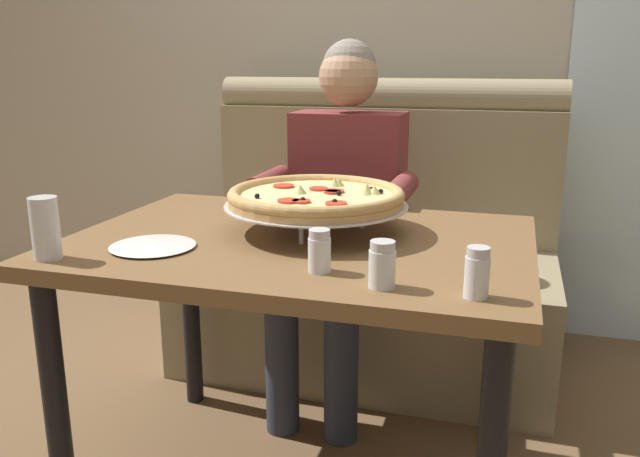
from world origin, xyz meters
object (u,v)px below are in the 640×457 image
object	(u,v)px
plate_near_left	(153,244)
drinking_glass	(46,232)
diner_main	(341,202)
shaker_pepper_flakes	(382,268)
dining_table	(300,272)
booth_bench	(370,265)
shaker_oregano	(319,254)
pizza	(316,198)
patio_chair	(620,192)
shaker_parmesan	(477,276)

from	to	relation	value
plate_near_left	drinking_glass	size ratio (longest dim) A/B	1.44
diner_main	shaker_pepper_flakes	size ratio (longest dim) A/B	12.95
dining_table	plate_near_left	xyz separation A→B (m)	(-0.32, -0.20, 0.11)
diner_main	plate_near_left	size ratio (longest dim) A/B	5.98
booth_bench	plate_near_left	size ratio (longest dim) A/B	6.74
shaker_oregano	plate_near_left	distance (m)	0.46
shaker_oregano	diner_main	bearing A→B (deg)	101.80
dining_table	pizza	size ratio (longest dim) A/B	2.40
booth_bench	drinking_glass	bearing A→B (deg)	-112.21
diner_main	shaker_pepper_flakes	distance (m)	1.01
plate_near_left	dining_table	bearing A→B (deg)	31.48
pizza	patio_chair	distance (m)	2.32
shaker_pepper_flakes	drinking_glass	bearing A→B (deg)	-177.77
drinking_glass	patio_chair	distance (m)	2.94
dining_table	diner_main	bearing A→B (deg)	94.82
diner_main	pizza	size ratio (longest dim) A/B	2.57
pizza	patio_chair	xyz separation A→B (m)	(1.05, 2.04, -0.32)
dining_table	patio_chair	xyz separation A→B (m)	(1.08, 2.11, -0.13)
plate_near_left	patio_chair	bearing A→B (deg)	58.81
booth_bench	shaker_oregano	xyz separation A→B (m)	(0.13, -1.15, 0.39)
shaker_pepper_flakes	patio_chair	distance (m)	2.57
patio_chair	diner_main	bearing A→B (deg)	-127.33
plate_near_left	patio_chair	xyz separation A→B (m)	(1.40, 2.31, -0.24)
diner_main	dining_table	bearing A→B (deg)	-85.18
drinking_glass	shaker_parmesan	bearing A→B (deg)	1.48
booth_bench	shaker_pepper_flakes	bearing A→B (deg)	-76.82
shaker_parmesan	patio_chair	size ratio (longest dim) A/B	0.12
shaker_parmesan	shaker_pepper_flakes	world-z (taller)	shaker_parmesan
diner_main	drinking_glass	size ratio (longest dim) A/B	8.64
shaker_oregano	patio_chair	size ratio (longest dim) A/B	0.11
booth_bench	shaker_parmesan	xyz separation A→B (m)	(0.47, -1.22, 0.39)
shaker_parmesan	diner_main	bearing A→B (deg)	118.96
shaker_oregano	plate_near_left	xyz separation A→B (m)	(-0.45, 0.06, -0.03)
shaker_pepper_flakes	plate_near_left	bearing A→B (deg)	168.79
diner_main	shaker_pepper_flakes	world-z (taller)	diner_main
shaker_parmesan	dining_table	bearing A→B (deg)	145.86
dining_table	shaker_parmesan	size ratio (longest dim) A/B	11.55
booth_bench	drinking_glass	size ratio (longest dim) A/B	9.74
pizza	drinking_glass	world-z (taller)	drinking_glass
booth_bench	shaker_oregano	size ratio (longest dim) A/B	14.96
plate_near_left	diner_main	bearing A→B (deg)	72.12
shaker_oregano	plate_near_left	world-z (taller)	shaker_oregano
shaker_pepper_flakes	shaker_oregano	bearing A→B (deg)	158.09
diner_main	patio_chair	distance (m)	1.88
shaker_oregano	patio_chair	distance (m)	2.56
shaker_oregano	patio_chair	world-z (taller)	patio_chair
diner_main	patio_chair	xyz separation A→B (m)	(1.13, 1.48, -0.19)
pizza	shaker_parmesan	bearing A→B (deg)	-41.47
dining_table	shaker_pepper_flakes	world-z (taller)	shaker_pepper_flakes
diner_main	shaker_pepper_flakes	xyz separation A→B (m)	(0.34, -0.94, 0.08)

